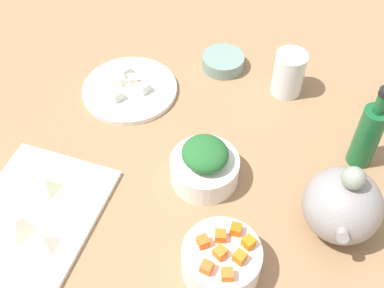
# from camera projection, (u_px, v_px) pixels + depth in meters

# --- Properties ---
(tabletop) EXTENTS (1.90, 1.90, 0.03)m
(tabletop) POSITION_uv_depth(u_px,v_px,m) (192.00, 164.00, 1.00)
(tabletop) COLOR #9C7551
(tabletop) RESTS_ON ground
(cutting_board) EXTENTS (0.32, 0.24, 0.01)m
(cutting_board) POSITION_uv_depth(u_px,v_px,m) (32.00, 220.00, 0.90)
(cutting_board) COLOR white
(cutting_board) RESTS_ON tabletop
(plate_tofu) EXTENTS (0.21, 0.21, 0.01)m
(plate_tofu) POSITION_uv_depth(u_px,v_px,m) (130.00, 89.00, 1.11)
(plate_tofu) COLOR white
(plate_tofu) RESTS_ON tabletop
(bowl_greens) EXTENTS (0.13, 0.13, 0.05)m
(bowl_greens) POSITION_uv_depth(u_px,v_px,m) (205.00, 169.00, 0.94)
(bowl_greens) COLOR white
(bowl_greens) RESTS_ON tabletop
(bowl_carrots) EXTENTS (0.13, 0.13, 0.06)m
(bowl_carrots) POSITION_uv_depth(u_px,v_px,m) (221.00, 261.00, 0.81)
(bowl_carrots) COLOR white
(bowl_carrots) RESTS_ON tabletop
(bowl_small_side) EXTENTS (0.10, 0.10, 0.03)m
(bowl_small_side) POSITION_uv_depth(u_px,v_px,m) (225.00, 62.00, 1.16)
(bowl_small_side) COLOR gray
(bowl_small_side) RESTS_ON tabletop
(teapot) EXTENTS (0.16, 0.14, 0.16)m
(teapot) POSITION_uv_depth(u_px,v_px,m) (342.00, 205.00, 0.84)
(teapot) COLOR gray
(teapot) RESTS_ON tabletop
(bottle_1) EXTENTS (0.05, 0.05, 0.20)m
(bottle_1) POSITION_uv_depth(u_px,v_px,m) (368.00, 134.00, 0.93)
(bottle_1) COLOR #1A6131
(bottle_1) RESTS_ON tabletop
(drinking_glass_0) EXTENTS (0.07, 0.07, 0.10)m
(drinking_glass_0) POSITION_uv_depth(u_px,v_px,m) (289.00, 73.00, 1.08)
(drinking_glass_0) COLOR white
(drinking_glass_0) RESTS_ON tabletop
(carrot_cube_0) EXTENTS (0.02, 0.02, 0.02)m
(carrot_cube_0) POSITION_uv_depth(u_px,v_px,m) (240.00, 257.00, 0.77)
(carrot_cube_0) COLOR orange
(carrot_cube_0) RESTS_ON bowl_carrots
(carrot_cube_1) EXTENTS (0.02, 0.02, 0.02)m
(carrot_cube_1) POSITION_uv_depth(u_px,v_px,m) (220.00, 236.00, 0.80)
(carrot_cube_1) COLOR orange
(carrot_cube_1) RESTS_ON bowl_carrots
(carrot_cube_2) EXTENTS (0.02, 0.02, 0.02)m
(carrot_cube_2) POSITION_uv_depth(u_px,v_px,m) (207.00, 267.00, 0.76)
(carrot_cube_2) COLOR orange
(carrot_cube_2) RESTS_ON bowl_carrots
(carrot_cube_3) EXTENTS (0.02, 0.02, 0.02)m
(carrot_cube_3) POSITION_uv_depth(u_px,v_px,m) (227.00, 275.00, 0.76)
(carrot_cube_3) COLOR orange
(carrot_cube_3) RESTS_ON bowl_carrots
(carrot_cube_4) EXTENTS (0.03, 0.03, 0.02)m
(carrot_cube_4) POSITION_uv_depth(u_px,v_px,m) (249.00, 242.00, 0.79)
(carrot_cube_4) COLOR orange
(carrot_cube_4) RESTS_ON bowl_carrots
(carrot_cube_5) EXTENTS (0.03, 0.03, 0.02)m
(carrot_cube_5) POSITION_uv_depth(u_px,v_px,m) (203.00, 242.00, 0.79)
(carrot_cube_5) COLOR orange
(carrot_cube_5) RESTS_ON bowl_carrots
(carrot_cube_6) EXTENTS (0.02, 0.02, 0.02)m
(carrot_cube_6) POSITION_uv_depth(u_px,v_px,m) (220.00, 253.00, 0.78)
(carrot_cube_6) COLOR orange
(carrot_cube_6) RESTS_ON bowl_carrots
(carrot_cube_7) EXTENTS (0.02, 0.02, 0.02)m
(carrot_cube_7) POSITION_uv_depth(u_px,v_px,m) (236.00, 229.00, 0.81)
(carrot_cube_7) COLOR orange
(carrot_cube_7) RESTS_ON bowl_carrots
(chopped_greens_mound) EXTENTS (0.12, 0.12, 0.04)m
(chopped_greens_mound) POSITION_uv_depth(u_px,v_px,m) (205.00, 153.00, 0.90)
(chopped_greens_mound) COLOR #26682F
(chopped_greens_mound) RESTS_ON bowl_greens
(tofu_cube_0) EXTENTS (0.03, 0.03, 0.02)m
(tofu_cube_0) POSITION_uv_depth(u_px,v_px,m) (117.00, 81.00, 1.11)
(tofu_cube_0) COLOR white
(tofu_cube_0) RESTS_ON plate_tofu
(tofu_cube_1) EXTENTS (0.03, 0.03, 0.02)m
(tofu_cube_1) POSITION_uv_depth(u_px,v_px,m) (133.00, 80.00, 1.11)
(tofu_cube_1) COLOR white
(tofu_cube_1) RESTS_ON plate_tofu
(tofu_cube_2) EXTENTS (0.03, 0.03, 0.02)m
(tofu_cube_2) POSITION_uv_depth(u_px,v_px,m) (144.00, 88.00, 1.09)
(tofu_cube_2) COLOR silver
(tofu_cube_2) RESTS_ON plate_tofu
(tofu_cube_3) EXTENTS (0.03, 0.03, 0.02)m
(tofu_cube_3) POSITION_uv_depth(u_px,v_px,m) (116.00, 96.00, 1.08)
(tofu_cube_3) COLOR white
(tofu_cube_3) RESTS_ON plate_tofu
(tofu_cube_4) EXTENTS (0.03, 0.03, 0.02)m
(tofu_cube_4) POSITION_uv_depth(u_px,v_px,m) (125.00, 71.00, 1.13)
(tofu_cube_4) COLOR white
(tofu_cube_4) RESTS_ON plate_tofu
(dumpling_0) EXTENTS (0.06, 0.06, 0.02)m
(dumpling_0) POSITION_uv_depth(u_px,v_px,m) (46.00, 241.00, 0.85)
(dumpling_0) COLOR beige
(dumpling_0) RESTS_ON cutting_board
(dumpling_1) EXTENTS (0.06, 0.06, 0.03)m
(dumpling_1) POSITION_uv_depth(u_px,v_px,m) (47.00, 185.00, 0.92)
(dumpling_1) COLOR beige
(dumpling_1) RESTS_ON cutting_board
(dumpling_2) EXTENTS (0.06, 0.06, 0.03)m
(dumpling_2) POSITION_uv_depth(u_px,v_px,m) (17.00, 227.00, 0.86)
(dumpling_2) COLOR beige
(dumpling_2) RESTS_ON cutting_board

